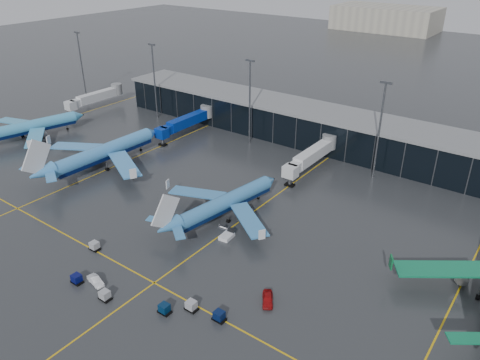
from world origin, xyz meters
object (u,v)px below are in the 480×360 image
Objects in this scene: airliner_arkefly at (104,143)px; baggage_carts at (139,290)px; mobile_airstair at (227,235)px; service_van_white at (96,281)px; airliner_klm_near at (226,194)px; airliner_klm_west at (28,120)px; service_van_red at (268,299)px.

airliner_arkefly is 57.03m from baggage_carts.
service_van_white is at bearing -116.74° from mobile_airstair.
airliner_klm_near reaches higher than mobile_airstair.
airliner_arkefly reaches higher than airliner_klm_near.
airliner_klm_west is at bearing -177.75° from airliner_arkefly.
airliner_arkefly reaches higher than airliner_klm_west.
airliner_klm_west is at bearing 159.63° from baggage_carts.
service_van_red is at bearing -38.14° from mobile_airstair.
service_van_white is (-8.31, -2.78, -0.07)m from baggage_carts.
airliner_klm_near is 1.04× the size of baggage_carts.
airliner_klm_west is 84.68m from mobile_airstair.
airliner_klm_near is 30.64m from baggage_carts.
baggage_carts is at bearing -99.65° from mobile_airstair.
airliner_arkefly reaches higher than baggage_carts.
airliner_klm_west is 103.75m from service_van_red.
airliner_klm_west is at bearing 135.56° from service_van_red.
service_van_red is (66.57, -19.90, -5.83)m from airliner_arkefly.
airliner_arkefly is 43.28m from airliner_klm_near.
airliner_klm_near is at bearing 107.82° from service_van_red.
baggage_carts is 8.77m from service_van_white.
baggage_carts is 8.31× the size of service_van_white.
airliner_arkefly is 1.24× the size of baggage_carts.
airliner_klm_west is 11.46× the size of mobile_airstair.
baggage_carts is at bearing -6.69° from airliner_klm_west.
airliner_klm_west is at bearing 76.78° from service_van_white.
service_van_red is at bearing -29.61° from airliner_klm_near.
airliner_klm_near is at bearing 97.55° from baggage_carts.
airliner_arkefly is at bearing 15.01° from airliner_klm_west.
mobile_airstair is at bearing -42.89° from airliner_klm_near.
service_van_red reaches higher than service_van_white.
airliner_arkefly reaches higher than mobile_airstair.
service_van_white is (-9.98, -25.66, -0.08)m from mobile_airstair.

